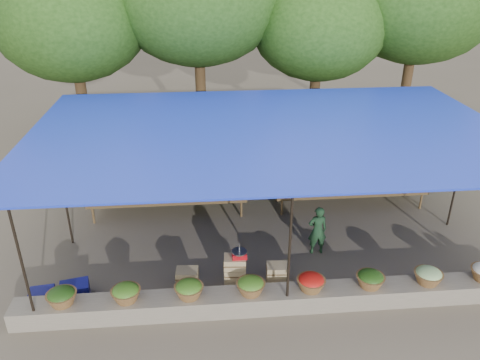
{
  "coord_description": "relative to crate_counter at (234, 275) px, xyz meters",
  "views": [
    {
      "loc": [
        -1.55,
        -10.0,
        6.41
      ],
      "look_at": [
        -0.65,
        0.2,
        1.44
      ],
      "focal_mm": 35.0,
      "sensor_mm": 36.0,
      "label": 1
    }
  ],
  "objects": [
    {
      "name": "ground",
      "position": [
        0.98,
        2.05,
        -0.31
      ],
      "size": [
        60.0,
        60.0,
        0.0
      ],
      "primitive_type": "plane",
      "color": "#635949",
      "rests_on": "ground"
    },
    {
      "name": "stone_curb",
      "position": [
        0.98,
        -0.7,
        -0.11
      ],
      "size": [
        10.6,
        0.55,
        0.4
      ],
      "primitive_type": "cube",
      "color": "#6C6456",
      "rests_on": "ground"
    },
    {
      "name": "stall_canopy",
      "position": [
        0.98,
        2.13,
        2.36
      ],
      "size": [
        10.8,
        6.6,
        2.82
      ],
      "color": "black",
      "rests_on": "ground"
    },
    {
      "name": "produce_baskets",
      "position": [
        0.88,
        -0.7,
        0.25
      ],
      "size": [
        8.98,
        0.58,
        0.34
      ],
      "color": "brown",
      "rests_on": "stone_curb"
    },
    {
      "name": "netting_backdrop",
      "position": [
        0.98,
        5.2,
        0.94
      ],
      "size": [
        10.6,
        0.06,
        2.5
      ],
      "primitive_type": "cube",
      "color": "#1C4518",
      "rests_on": "ground"
    },
    {
      "name": "tree_row",
      "position": [
        1.49,
        8.14,
        4.39
      ],
      "size": [
        16.51,
        5.5,
        7.12
      ],
      "color": "#3D2D16",
      "rests_on": "ground"
    },
    {
      "name": "fruit_table_left",
      "position": [
        -1.51,
        3.4,
        0.3
      ],
      "size": [
        4.21,
        0.95,
        0.93
      ],
      "color": "#4B391E",
      "rests_on": "ground"
    },
    {
      "name": "fruit_table_right",
      "position": [
        3.49,
        3.4,
        0.3
      ],
      "size": [
        4.21,
        0.95,
        0.93
      ],
      "color": "#4B391E",
      "rests_on": "ground"
    },
    {
      "name": "crate_counter",
      "position": [
        0.0,
        0.0,
        0.0
      ],
      "size": [
        2.37,
        0.37,
        0.77
      ],
      "color": "tan",
      "rests_on": "ground"
    },
    {
      "name": "weighing_scale",
      "position": [
        0.12,
        -0.0,
        0.54
      ],
      "size": [
        0.31,
        0.31,
        0.33
      ],
      "color": "red",
      "rests_on": "crate_counter"
    },
    {
      "name": "vendor_seated",
      "position": [
        2.04,
        1.12,
        0.3
      ],
      "size": [
        0.46,
        0.31,
        1.23
      ],
      "primitive_type": "imported",
      "rotation": [
        0.0,
        0.0,
        3.18
      ],
      "color": "#1A3A21",
      "rests_on": "ground"
    },
    {
      "name": "customer_left",
      "position": [
        -3.33,
        4.2,
        0.52
      ],
      "size": [
        0.93,
        0.8,
        1.66
      ],
      "primitive_type": "imported",
      "rotation": [
        0.0,
        0.0,
        0.24
      ],
      "color": "slate",
      "rests_on": "ground"
    },
    {
      "name": "customer_mid",
      "position": [
        2.11,
        4.43,
        0.5
      ],
      "size": [
        1.17,
        1.16,
        1.62
      ],
      "primitive_type": "imported",
      "rotation": [
        0.0,
        0.0,
        0.77
      ],
      "color": "slate",
      "rests_on": "ground"
    },
    {
      "name": "customer_right",
      "position": [
        4.58,
        4.4,
        0.58
      ],
      "size": [
        1.08,
        0.53,
        1.78
      ],
      "primitive_type": "imported",
      "rotation": [
        0.0,
        0.0,
        -0.09
      ],
      "color": "slate",
      "rests_on": "ground"
    },
    {
      "name": "blue_crate_front",
      "position": [
        -3.27,
        -0.04,
        -0.14
      ],
      "size": [
        0.64,
        0.52,
        0.34
      ],
      "primitive_type": "cube",
      "rotation": [
        0.0,
        0.0,
        0.21
      ],
      "color": "navy",
      "rests_on": "ground"
    },
    {
      "name": "blue_crate_back",
      "position": [
        -3.91,
        -0.11,
        -0.17
      ],
      "size": [
        0.51,
        0.4,
        0.29
      ],
      "primitive_type": "cube",
      "rotation": [
        0.0,
        0.0,
        0.12
      ],
      "color": "navy",
      "rests_on": "ground"
    }
  ]
}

